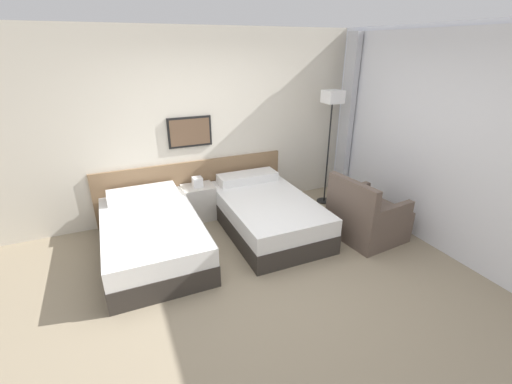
{
  "coord_description": "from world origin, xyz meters",
  "views": [
    {
      "loc": [
        -1.38,
        -2.91,
        2.44
      ],
      "look_at": [
        0.31,
        0.94,
        0.64
      ],
      "focal_mm": 24.0,
      "sensor_mm": 36.0,
      "label": 1
    }
  ],
  "objects_px": {
    "nightstand": "(199,202)",
    "armchair": "(366,218)",
    "bed_near_door": "(152,236)",
    "bed_near_window": "(266,213)",
    "floor_lamp": "(332,108)"
  },
  "relations": [
    {
      "from": "nightstand",
      "to": "floor_lamp",
      "type": "bearing_deg",
      "value": -6.94
    },
    {
      "from": "bed_near_door",
      "to": "armchair",
      "type": "bearing_deg",
      "value": -15.26
    },
    {
      "from": "armchair",
      "to": "nightstand",
      "type": "bearing_deg",
      "value": 47.17
    },
    {
      "from": "bed_near_door",
      "to": "bed_near_window",
      "type": "height_order",
      "value": "same"
    },
    {
      "from": "bed_near_door",
      "to": "floor_lamp",
      "type": "distance_m",
      "value": 3.2
    },
    {
      "from": "bed_near_window",
      "to": "armchair",
      "type": "relative_size",
      "value": 2.09
    },
    {
      "from": "bed_near_window",
      "to": "armchair",
      "type": "xyz_separation_m",
      "value": [
        1.15,
        -0.75,
        0.03
      ]
    },
    {
      "from": "nightstand",
      "to": "floor_lamp",
      "type": "height_order",
      "value": "floor_lamp"
    },
    {
      "from": "bed_near_door",
      "to": "bed_near_window",
      "type": "distance_m",
      "value": 1.58
    },
    {
      "from": "floor_lamp",
      "to": "armchair",
      "type": "bearing_deg",
      "value": -97.36
    },
    {
      "from": "floor_lamp",
      "to": "armchair",
      "type": "xyz_separation_m",
      "value": [
        -0.16,
        -1.2,
        -1.28
      ]
    },
    {
      "from": "bed_near_window",
      "to": "armchair",
      "type": "distance_m",
      "value": 1.37
    },
    {
      "from": "nightstand",
      "to": "armchair",
      "type": "relative_size",
      "value": 0.73
    },
    {
      "from": "bed_near_door",
      "to": "nightstand",
      "type": "xyz_separation_m",
      "value": [
        0.79,
        0.71,
        0.02
      ]
    },
    {
      "from": "nightstand",
      "to": "armchair",
      "type": "xyz_separation_m",
      "value": [
        1.94,
        -1.46,
        0.01
      ]
    }
  ]
}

